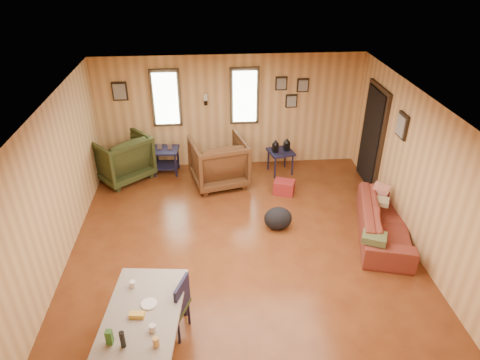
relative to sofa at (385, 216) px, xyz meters
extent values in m
cube|color=brown|center=(-2.40, -0.17, -0.40)|extent=(5.50, 6.00, 0.02)
cube|color=#997C5B|center=(-2.40, -0.17, 2.02)|extent=(5.50, 6.00, 0.02)
cube|color=#DFAE6F|center=(-2.40, 2.84, 0.81)|extent=(5.50, 0.02, 2.40)
cube|color=#DFAE6F|center=(-2.40, -3.18, 0.81)|extent=(5.50, 0.02, 2.40)
cube|color=#DFAE6F|center=(-5.16, -0.17, 0.81)|extent=(0.02, 6.00, 2.40)
cube|color=#DFAE6F|center=(0.36, -0.17, 0.81)|extent=(0.02, 6.00, 2.40)
cube|color=black|center=(-3.70, 2.80, 1.16)|extent=(0.60, 0.05, 1.20)
cube|color=#E0F2D1|center=(-3.70, 2.76, 1.16)|extent=(0.48, 0.04, 1.06)
cube|color=black|center=(-2.10, 2.80, 1.16)|extent=(0.60, 0.05, 1.20)
cube|color=#E0F2D1|center=(-2.10, 2.76, 1.16)|extent=(0.48, 0.04, 1.06)
cube|color=black|center=(-2.90, 2.78, 1.06)|extent=(0.07, 0.05, 0.12)
cylinder|color=silver|center=(-2.90, 2.72, 1.19)|extent=(0.07, 0.07, 0.14)
cube|color=black|center=(0.32, 1.78, 0.61)|extent=(0.06, 1.00, 2.05)
cube|color=black|center=(0.28, 1.78, 0.61)|extent=(0.04, 0.82, 1.90)
cube|color=black|center=(-1.35, 2.80, 1.41)|extent=(0.24, 0.04, 0.28)
cube|color=#9E998C|center=(-1.35, 2.77, 1.41)|extent=(0.19, 0.02, 0.22)
cube|color=black|center=(-0.90, 2.80, 1.36)|extent=(0.24, 0.04, 0.28)
cube|color=#9E998C|center=(-0.90, 2.77, 1.36)|extent=(0.19, 0.02, 0.22)
cube|color=black|center=(-1.12, 2.80, 1.03)|extent=(0.24, 0.04, 0.28)
cube|color=#9E998C|center=(-1.12, 2.77, 1.03)|extent=(0.19, 0.02, 0.22)
cube|color=black|center=(-4.60, 2.80, 1.33)|extent=(0.30, 0.04, 0.38)
cube|color=#9E998C|center=(-4.60, 2.77, 1.33)|extent=(0.24, 0.02, 0.31)
cube|color=black|center=(0.32, 0.68, 1.31)|extent=(0.04, 0.34, 0.42)
cube|color=#9E998C|center=(0.29, 0.68, 1.31)|extent=(0.02, 0.27, 0.34)
imported|color=maroon|center=(0.00, 0.00, 0.00)|extent=(1.08, 2.06, 0.77)
imported|color=#4F2E17|center=(-2.69, 1.98, 0.15)|extent=(1.23, 1.18, 1.06)
imported|color=#303719|center=(-4.68, 2.36, 0.14)|extent=(1.39, 1.38, 1.05)
cube|color=#191735|center=(-3.78, 2.51, 0.14)|extent=(0.57, 0.52, 0.04)
cube|color=#191735|center=(-3.78, 2.51, -0.21)|extent=(0.51, 0.47, 0.03)
cylinder|color=#191735|center=(-4.02, 2.33, -0.13)|extent=(0.04, 0.04, 0.52)
cylinder|color=#191735|center=(-3.58, 2.30, -0.13)|extent=(0.04, 0.04, 0.52)
cylinder|color=#191735|center=(-3.99, 2.72, -0.13)|extent=(0.04, 0.04, 0.52)
cylinder|color=#191735|center=(-3.54, 2.68, -0.13)|extent=(0.04, 0.04, 0.52)
cube|color=brown|center=(-3.90, 2.52, 0.22)|extent=(0.10, 0.03, 0.13)
cube|color=brown|center=(-3.68, 2.50, 0.22)|extent=(0.09, 0.03, 0.12)
cube|color=#191735|center=(-1.38, 2.32, 0.10)|extent=(0.59, 0.59, 0.04)
cylinder|color=#191735|center=(-1.52, 2.09, -0.14)|extent=(0.04, 0.04, 0.49)
cylinder|color=#191735|center=(-1.14, 2.17, -0.14)|extent=(0.04, 0.04, 0.49)
cylinder|color=#191735|center=(-1.61, 2.47, -0.14)|extent=(0.04, 0.04, 0.49)
cylinder|color=#191735|center=(-1.23, 2.55, -0.14)|extent=(0.04, 0.04, 0.49)
cube|color=black|center=(-1.50, 2.29, 0.21)|extent=(0.13, 0.13, 0.18)
cone|color=black|center=(-1.50, 2.29, 0.34)|extent=(0.18, 0.18, 0.10)
cube|color=black|center=(-1.25, 2.35, 0.21)|extent=(0.13, 0.13, 0.18)
cone|color=black|center=(-1.25, 2.35, 0.34)|extent=(0.18, 0.18, 0.10)
cube|color=maroon|center=(-1.44, 1.46, -0.25)|extent=(0.46, 0.40, 0.28)
ellipsoid|color=black|center=(-1.74, 0.32, -0.18)|extent=(0.57, 0.49, 0.42)
cube|color=#4A512D|center=(-0.45, -0.68, 0.09)|extent=(0.44, 0.40, 0.11)
cube|color=red|center=(0.09, 0.54, 0.17)|extent=(0.32, 0.20, 0.31)
cube|color=gray|center=(0.01, 0.33, 0.08)|extent=(0.37, 0.33, 0.09)
cube|color=gray|center=(-3.69, -2.08, 0.31)|extent=(0.99, 1.49, 0.05)
cylinder|color=#191735|center=(-3.98, -1.43, -0.05)|extent=(0.06, 0.06, 0.67)
cylinder|color=#191735|center=(-3.28, -1.51, -0.05)|extent=(0.06, 0.06, 0.67)
cylinder|color=beige|center=(-3.55, -2.37, 0.37)|extent=(0.08, 0.08, 0.08)
cylinder|color=beige|center=(-3.86, -1.68, 0.37)|extent=(0.08, 0.08, 0.08)
cube|color=#29571F|center=(-3.98, -2.50, 0.42)|extent=(0.07, 0.07, 0.18)
cylinder|color=black|center=(-3.84, -2.55, 0.43)|extent=(0.06, 0.06, 0.21)
cylinder|color=#B78648|center=(-3.50, -2.57, 0.39)|extent=(0.07, 0.07, 0.11)
cylinder|color=beige|center=(-3.64, -1.99, 0.34)|extent=(0.21, 0.21, 0.02)
cube|color=gold|center=(-3.75, -2.17, 0.36)|extent=(0.18, 0.09, 0.06)
cube|color=#303719|center=(-3.42, -1.75, 0.03)|extent=(0.51, 0.51, 0.05)
cube|color=#191735|center=(-3.27, -1.81, 0.27)|extent=(0.17, 0.36, 0.43)
cylinder|color=#191735|center=(-3.63, -1.84, -0.18)|extent=(0.04, 0.04, 0.41)
cylinder|color=#191735|center=(-3.33, -1.96, -0.18)|extent=(0.04, 0.04, 0.41)
cylinder|color=#191735|center=(-3.51, -1.55, -0.18)|extent=(0.04, 0.04, 0.41)
cylinder|color=#191735|center=(-3.22, -1.66, -0.18)|extent=(0.04, 0.04, 0.41)
camera|label=1|loc=(-2.87, -5.62, 4.04)|focal=32.00mm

